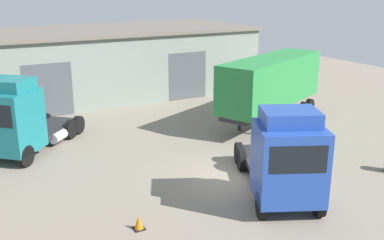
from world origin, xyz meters
The scene contains 6 objects.
ground_plane centered at (0.00, 0.00, 0.00)m, with size 60.00×60.00×0.00m, color gray.
warehouse_building centered at (0.00, 18.95, 2.61)m, with size 24.14×10.41×5.20m.
tractor_unit_blue centered at (0.37, -3.10, 1.88)m, with size 5.09×7.03×4.01m.
container_trailer_green centered at (6.73, 5.80, 2.66)m, with size 9.27×5.98×4.22m.
tractor_unit_teal centered at (-8.11, 7.45, 1.95)m, with size 6.19×6.31×4.14m.
traffic_cone centered at (-5.54, -2.22, 0.25)m, with size 0.40×0.40×0.55m.
Camera 1 is at (-10.82, -15.77, 8.49)m, focal length 42.00 mm.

